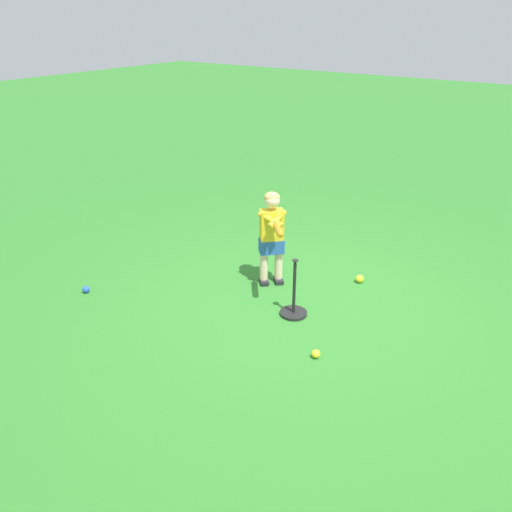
# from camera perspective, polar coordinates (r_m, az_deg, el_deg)

# --- Properties ---
(ground_plane) EXTENTS (40.00, 40.00, 0.00)m
(ground_plane) POSITION_cam_1_polar(r_m,az_deg,el_deg) (5.62, 4.86, -5.34)
(ground_plane) COLOR #2D7528
(child_batter) EXTENTS (0.60, 0.66, 1.08)m
(child_batter) POSITION_cam_1_polar(r_m,az_deg,el_deg) (5.75, 1.75, 2.72)
(child_batter) COLOR #232328
(child_batter) RESTS_ON ground
(play_ball_behind_batter) EXTENTS (0.08, 0.08, 0.08)m
(play_ball_behind_batter) POSITION_cam_1_polar(r_m,az_deg,el_deg) (6.12, -17.92, -3.46)
(play_ball_behind_batter) COLOR blue
(play_ball_behind_batter) RESTS_ON ground
(play_ball_center_lawn) EXTENTS (0.08, 0.08, 0.08)m
(play_ball_center_lawn) POSITION_cam_1_polar(r_m,az_deg,el_deg) (4.84, 6.49, -10.48)
(play_ball_center_lawn) COLOR yellow
(play_ball_center_lawn) RESTS_ON ground
(play_ball_far_left) EXTENTS (0.09, 0.09, 0.09)m
(play_ball_far_left) POSITION_cam_1_polar(r_m,az_deg,el_deg) (6.14, 11.16, -2.44)
(play_ball_far_left) COLOR yellow
(play_ball_far_left) RESTS_ON ground
(batting_tee) EXTENTS (0.28, 0.28, 0.62)m
(batting_tee) POSITION_cam_1_polar(r_m,az_deg,el_deg) (5.41, 4.10, -5.37)
(batting_tee) COLOR black
(batting_tee) RESTS_ON ground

